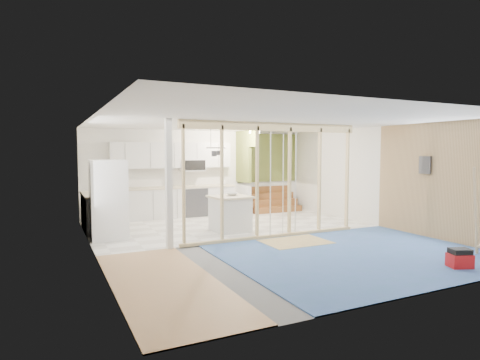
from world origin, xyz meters
name	(u,v)px	position (x,y,z in m)	size (l,w,h in m)	color
room	(262,181)	(0.00, 0.00, 1.30)	(7.01, 8.01, 2.61)	slate
floor_overlays	(263,238)	(0.07, 0.06, 0.01)	(7.00, 8.00, 0.03)	white
stud_frame	(253,169)	(-0.22, 0.00, 1.58)	(4.66, 0.14, 2.60)	beige
base_cabinets	(153,205)	(-1.61, 3.36, 0.47)	(4.45, 2.24, 0.93)	silver
upper_cabinets	(175,156)	(-0.84, 3.82, 1.82)	(3.60, 0.41, 0.85)	silver
green_partition	(262,183)	(2.04, 3.66, 0.94)	(2.25, 1.51, 2.60)	olive
pot_rack	(216,150)	(-0.31, 1.89, 2.00)	(0.52, 0.52, 0.72)	black
sheathing_panel	(450,182)	(3.48, -2.00, 1.30)	(0.02, 4.00, 2.60)	tan
electrical_panel	(425,165)	(3.43, -1.40, 1.65)	(0.04, 0.30, 0.40)	#3D3E43
ceiling_light	(254,132)	(1.40, 3.00, 2.54)	(0.32, 0.32, 0.08)	#FFEABF
fridge	(109,200)	(-3.05, 1.45, 0.88)	(0.78, 0.75, 1.77)	white
island	(230,214)	(-0.27, 1.10, 0.44)	(0.95, 0.95, 0.88)	silver
bowl	(232,194)	(-0.20, 1.14, 0.91)	(0.29, 0.29, 0.07)	silver
soap_bottle_a	(118,183)	(-2.50, 3.77, 1.09)	(0.12, 0.12, 0.32)	#B3B4C7
soap_bottle_b	(223,181)	(0.70, 3.77, 1.04)	(0.10, 0.10, 0.21)	white
toolbox	(460,259)	(1.90, -3.40, 0.16)	(0.42, 0.37, 0.34)	#A00E11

